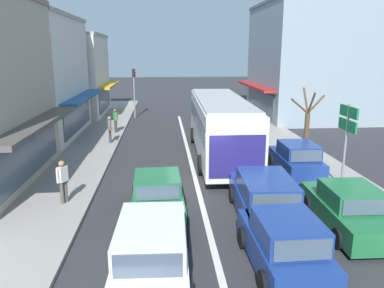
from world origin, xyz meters
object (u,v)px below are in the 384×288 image
Objects in this scene: parked_hatchback_kerb_second at (296,160)px; hatchback_adjacent_lane_lead at (284,244)px; pedestrian_browsing_midblock at (63,179)px; wagon_queue_far_back at (152,249)px; parked_sedan_kerb_front at (349,209)px; pedestrian_far_walker at (110,128)px; sedan_behind_bus_mid at (158,196)px; traffic_light_downstreet at (134,85)px; wagon_behind_bus_near at (264,198)px; street_tree_right at (306,130)px; city_bus at (220,123)px; pedestrian_with_handbag_near at (115,119)px; directional_road_sign at (347,126)px.

hatchback_adjacent_lane_lead is at bearing -111.76° from parked_hatchback_kerb_second.
parked_hatchback_kerb_second is 2.28× the size of pedestrian_browsing_midblock.
wagon_queue_far_back is 1.07× the size of parked_sedan_kerb_front.
pedestrian_far_walker is (0.45, 9.46, 0.00)m from pedestrian_browsing_midblock.
pedestrian_browsing_midblock is at bearing 125.70° from wagon_queue_far_back.
pedestrian_browsing_midblock is at bearing 165.20° from parked_sedan_kerb_front.
hatchback_adjacent_lane_lead is 0.88× the size of sedan_behind_bus_mid.
traffic_light_downstreet is (-8.34, 21.53, 2.19)m from parked_sedan_kerb_front.
wagon_queue_far_back is 1.08× the size of traffic_light_downstreet.
sedan_behind_bus_mid is at bearing 165.12° from parked_sedan_kerb_front.
parked_sedan_kerb_front is at bearing -20.03° from wagon_behind_bus_near.
wagon_queue_far_back is 2.79× the size of pedestrian_browsing_midblock.
wagon_queue_far_back is 5.80m from pedestrian_browsing_midblock.
street_tree_right is (1.32, 7.29, 1.10)m from parked_sedan_kerb_front.
pedestrian_far_walker is (-6.38, 14.14, 0.36)m from hatchback_adjacent_lane_lead.
wagon_queue_far_back is at bearing -179.60° from hatchback_adjacent_lane_lead.
street_tree_right is (4.22, -1.44, -0.12)m from city_bus.
wagon_behind_bus_near is at bearing -11.15° from sedan_behind_bus_mid.
hatchback_adjacent_lane_lead is 18.37m from pedestrian_with_handbag_near.
pedestrian_far_walker reaches higher than hatchback_adjacent_lane_lead.
city_bus is 6.69× the size of pedestrian_with_handbag_near.
directional_road_sign reaches higher than parked_sedan_kerb_front.
wagon_behind_bus_near reaches higher than sedan_behind_bus_mid.
wagon_queue_far_back is 2.79× the size of pedestrian_with_handbag_near.
pedestrian_with_handbag_near is at bearing 99.78° from wagon_queue_far_back.
directional_road_sign is 13.79m from pedestrian_far_walker.
pedestrian_with_handbag_near is 12.53m from pedestrian_browsing_midblock.
parked_hatchback_kerb_second is (2.78, 4.63, -0.04)m from wagon_behind_bus_near.
directional_road_sign is (7.68, 5.51, 1.96)m from wagon_queue_far_back.
traffic_light_downstreet is (-5.81, 20.60, 2.11)m from wagon_behind_bus_near.
pedestrian_far_walker is at bearing 140.82° from directional_road_sign.
pedestrian_browsing_midblock is at bearing 145.54° from hatchback_adjacent_lane_lead.
city_bus is at bearing -45.03° from pedestrian_with_handbag_near.
pedestrian_far_walker reaches higher than wagon_behind_bus_near.
parked_hatchback_kerb_second is 13.44m from pedestrian_with_handbag_near.
wagon_queue_far_back is at bearing -130.17° from parked_hatchback_kerb_second.
wagon_queue_far_back is 6.62m from parked_sedan_kerb_front.
traffic_light_downstreet is 2.58× the size of pedestrian_with_handbag_near.
parked_sedan_kerb_front is 2.60× the size of pedestrian_browsing_midblock.
pedestrian_browsing_midblock is at bearing -175.82° from directional_road_sign.
pedestrian_browsing_midblock reaches higher than parked_sedan_kerb_front.
hatchback_adjacent_lane_lead is 2.29× the size of pedestrian_far_walker.
traffic_light_downstreet reaches higher than wagon_queue_far_back.
wagon_behind_bus_near is (0.29, 3.06, 0.04)m from hatchback_adjacent_lane_lead.
city_bus reaches higher than pedestrian_with_handbag_near.
hatchback_adjacent_lane_lead is (0.07, -10.86, -1.17)m from city_bus.
wagon_behind_bus_near is at bearing -74.26° from traffic_light_downstreet.
directional_road_sign is at bearing 12.74° from sedan_behind_bus_mid.
street_tree_right is at bearing 58.18° from parked_hatchback_kerb_second.
parked_sedan_kerb_front is 1.11× the size of street_tree_right.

